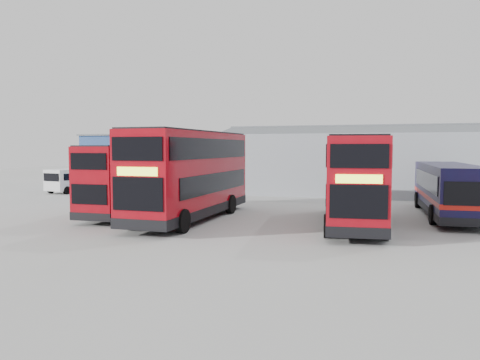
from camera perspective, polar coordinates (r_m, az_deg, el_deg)
ground_plane at (r=23.72m, az=-0.20°, el=-5.52°), size 120.00×120.00×0.00m
office_block at (r=45.54m, az=-9.89°, el=2.25°), size 12.30×8.32×5.12m
maintenance_shed at (r=42.24m, az=18.97°, el=1.99°), size 30.50×12.00×5.89m
double_decker_left at (r=28.12m, az=-12.56°, el=-0.01°), size 2.70×9.61×4.03m
double_decker_centre at (r=25.45m, az=-6.00°, el=0.52°), size 2.95×11.38×4.80m
double_decker_right at (r=24.13m, az=13.60°, el=-0.17°), size 3.77×10.74×4.45m
single_decker_blue at (r=28.81m, az=24.06°, el=-1.22°), size 3.15×11.09×2.97m
panel_van at (r=43.34m, az=-19.76°, el=0.10°), size 2.47×4.90×2.06m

